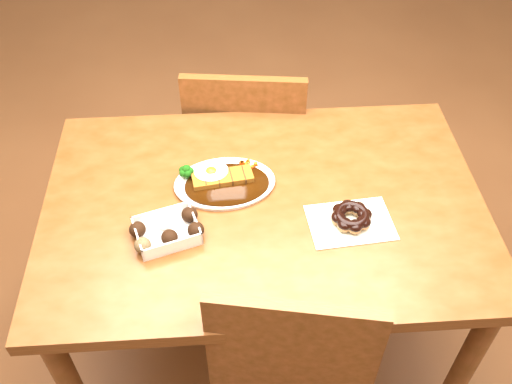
{
  "coord_description": "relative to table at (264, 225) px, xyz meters",
  "views": [
    {
      "loc": [
        -0.09,
        -1.06,
        1.88
      ],
      "look_at": [
        -0.02,
        -0.02,
        0.81
      ],
      "focal_mm": 40.0,
      "sensor_mm": 36.0,
      "label": 1
    }
  ],
  "objects": [
    {
      "name": "ground",
      "position": [
        0.0,
        0.0,
        -0.65
      ],
      "size": [
        6.0,
        6.0,
        0.0
      ],
      "primitive_type": "plane",
      "color": "brown",
      "rests_on": "ground"
    },
    {
      "name": "donut_box",
      "position": [
        -0.26,
        -0.1,
        0.12
      ],
      "size": [
        0.19,
        0.16,
        0.04
      ],
      "rotation": [
        0.0,
        0.0,
        0.31
      ],
      "color": "white",
      "rests_on": "table"
    },
    {
      "name": "katsu_curry_plate",
      "position": [
        -0.11,
        0.07,
        0.11
      ],
      "size": [
        0.29,
        0.22,
        0.06
      ],
      "rotation": [
        0.0,
        0.0,
        0.08
      ],
      "color": "white",
      "rests_on": "table"
    },
    {
      "name": "table",
      "position": [
        0.0,
        0.0,
        0.0
      ],
      "size": [
        1.2,
        0.8,
        0.75
      ],
      "color": "#492A0E",
      "rests_on": "ground"
    },
    {
      "name": "pon_de_ring",
      "position": [
        0.22,
        -0.09,
        0.12
      ],
      "size": [
        0.23,
        0.17,
        0.04
      ],
      "rotation": [
        0.0,
        0.0,
        0.09
      ],
      "color": "silver",
      "rests_on": "table"
    },
    {
      "name": "chair_far",
      "position": [
        -0.02,
        0.54,
        -0.17
      ],
      "size": [
        0.47,
        0.47,
        0.87
      ],
      "rotation": [
        0.0,
        0.0,
        3.02
      ],
      "color": "#492A0E",
      "rests_on": "ground"
    }
  ]
}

